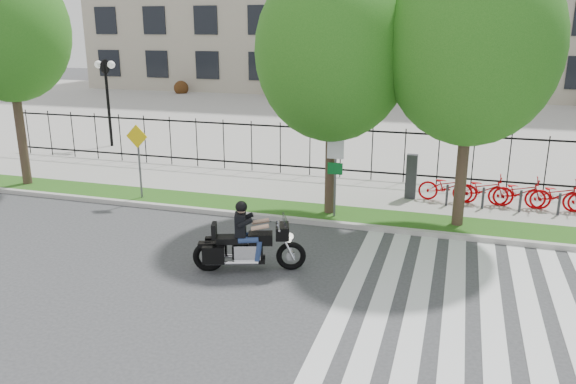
% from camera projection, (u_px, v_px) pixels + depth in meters
% --- Properties ---
extents(ground, '(120.00, 120.00, 0.00)m').
position_uv_depth(ground, '(257.00, 279.00, 13.15)').
color(ground, '#373739').
rests_on(ground, ground).
extents(curb, '(60.00, 0.20, 0.15)m').
position_uv_depth(curb, '(304.00, 221.00, 16.89)').
color(curb, '#AEABA4').
rests_on(curb, ground).
extents(grass_verge, '(60.00, 1.50, 0.15)m').
position_uv_depth(grass_verge, '(311.00, 212.00, 17.67)').
color(grass_verge, '#205314').
rests_on(grass_verge, ground).
extents(sidewalk, '(60.00, 3.50, 0.15)m').
position_uv_depth(sidewalk, '(329.00, 191.00, 19.96)').
color(sidewalk, '#ABA7A0').
rests_on(sidewalk, ground).
extents(plaza, '(80.00, 34.00, 0.10)m').
position_uv_depth(plaza, '(391.00, 119.00, 36.06)').
color(plaza, '#ABA7A0').
rests_on(plaza, ground).
extents(crosswalk_stripes, '(5.70, 8.00, 0.01)m').
position_uv_depth(crosswalk_stripes, '(473.00, 308.00, 11.78)').
color(crosswalk_stripes, silver).
rests_on(crosswalk_stripes, ground).
extents(iron_fence, '(30.00, 0.06, 2.00)m').
position_uv_depth(iron_fence, '(340.00, 152.00, 21.26)').
color(iron_fence, black).
rests_on(iron_fence, sidewalk).
extents(lamp_post_left, '(1.06, 0.70, 4.25)m').
position_uv_depth(lamp_post_left, '(106.00, 82.00, 26.65)').
color(lamp_post_left, black).
rests_on(lamp_post_left, ground).
extents(street_tree_0, '(4.21, 4.21, 7.83)m').
position_uv_depth(street_tree_0, '(7.00, 31.00, 19.20)').
color(street_tree_0, '#3C2920').
rests_on(street_tree_0, grass_verge).
extents(street_tree_1, '(4.53, 4.53, 7.46)m').
position_uv_depth(street_tree_1, '(333.00, 52.00, 16.12)').
color(street_tree_1, '#3C2920').
rests_on(street_tree_1, grass_verge).
extents(street_tree_2, '(4.69, 4.69, 7.75)m').
position_uv_depth(street_tree_2, '(473.00, 46.00, 14.98)').
color(street_tree_2, '#3C2920').
rests_on(street_tree_2, grass_verge).
extents(sign_pole_regulatory, '(0.50, 0.09, 2.50)m').
position_uv_depth(sign_pole_regulatory, '(335.00, 166.00, 16.63)').
color(sign_pole_regulatory, '#59595B').
rests_on(sign_pole_regulatory, grass_verge).
extents(sign_pole_warning, '(0.78, 0.09, 2.49)m').
position_uv_depth(sign_pole_warning, '(138.00, 151.00, 18.51)').
color(sign_pole_warning, '#59595B').
rests_on(sign_pole_warning, grass_verge).
extents(motorcycle_rider, '(2.64, 1.30, 2.11)m').
position_uv_depth(motorcycle_rider, '(249.00, 243.00, 13.46)').
color(motorcycle_rider, black).
rests_on(motorcycle_rider, ground).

